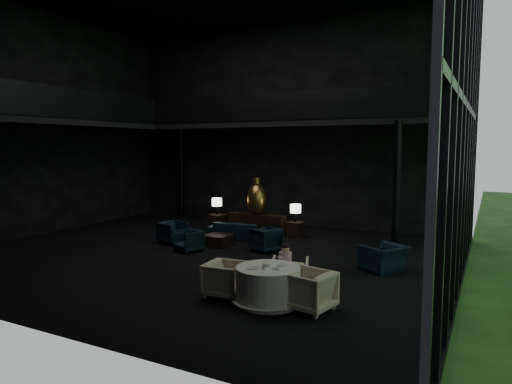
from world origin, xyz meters
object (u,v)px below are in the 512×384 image
at_px(lounge_armchair_west, 172,231).
at_px(lounge_armchair_south, 188,241).
at_px(child, 285,256).
at_px(bronze_urn, 257,199).
at_px(dining_chair_north, 290,273).
at_px(window_armchair, 384,255).
at_px(dining_table, 268,288).
at_px(table_lamp_left, 217,203).
at_px(dining_chair_east, 310,287).
at_px(sofa, 238,228).
at_px(table_lamp_right, 296,209).
at_px(side_table_right, 295,230).
at_px(dining_chair_west, 225,277).
at_px(console, 257,223).
at_px(lounge_armchair_east, 266,238).
at_px(side_table_left, 217,222).
at_px(coffee_table, 218,240).

distance_m(lounge_armchair_west, lounge_armchair_south, 1.41).
distance_m(lounge_armchair_south, child, 4.57).
relative_size(bronze_urn, dining_chair_north, 1.59).
bearing_deg(window_armchair, dining_table, 6.01).
distance_m(table_lamp_left, dining_chair_east, 8.90).
bearing_deg(sofa, table_lamp_right, -152.38).
xyz_separation_m(bronze_urn, dining_chair_north, (3.77, -5.70, -0.84)).
relative_size(side_table_right, dining_chair_west, 0.65).
height_order(table_lamp_left, dining_chair_east, table_lamp_left).
height_order(table_lamp_left, dining_table, table_lamp_left).
bearing_deg(bronze_urn, dining_table, -60.93).
xyz_separation_m(dining_chair_east, dining_chair_west, (-1.88, -0.05, -0.04)).
height_order(lounge_armchair_west, dining_chair_west, dining_chair_west).
bearing_deg(side_table_right, table_lamp_left, -179.52).
xyz_separation_m(console, lounge_armchair_west, (-1.65, -2.89, 0.05)).
distance_m(dining_chair_west, child, 1.42).
distance_m(dining_table, dining_chair_east, 0.90).
bearing_deg(lounge_armchair_east, sofa, -102.67).
xyz_separation_m(table_lamp_left, dining_chair_east, (6.16, -6.39, -0.58)).
height_order(side_table_left, lounge_armchair_east, lounge_armchair_east).
relative_size(sofa, coffee_table, 2.46).
distance_m(lounge_armchair_east, dining_chair_west, 4.28).
xyz_separation_m(dining_chair_north, dining_chair_east, (0.79, -0.87, 0.04)).
xyz_separation_m(console, dining_chair_east, (4.56, -6.62, 0.12)).
bearing_deg(dining_table, child, 93.04).
height_order(console, side_table_left, console).
xyz_separation_m(side_table_right, lounge_armchair_east, (-0.02, -2.33, 0.13)).
distance_m(window_armchair, dining_chair_north, 3.02).
xyz_separation_m(table_lamp_right, lounge_armchair_west, (-3.25, -2.68, -0.60)).
height_order(side_table_left, window_armchair, window_armchair).
relative_size(coffee_table, dining_chair_north, 0.94).
bearing_deg(dining_chair_east, window_armchair, -178.81).
bearing_deg(dining_table, bronze_urn, 119.07).
bearing_deg(sofa, bronze_urn, -99.14).
bearing_deg(console, side_table_left, -172.16).
relative_size(bronze_urn, table_lamp_left, 2.16).
height_order(table_lamp_left, lounge_armchair_east, table_lamp_left).
bearing_deg(console, sofa, -93.04).
distance_m(bronze_urn, child, 6.69).
distance_m(console, window_armchair, 6.08).
bearing_deg(dining_chair_west, table_lamp_left, 29.31).
xyz_separation_m(lounge_armchair_west, lounge_armchair_east, (3.23, 0.36, 0.01)).
bearing_deg(table_lamp_left, bronze_urn, 6.16).
bearing_deg(dining_table, table_lamp_left, 129.35).
bearing_deg(table_lamp_right, lounge_armchair_south, -120.99).
distance_m(sofa, child, 5.70).
distance_m(bronze_urn, side_table_right, 1.89).
height_order(sofa, lounge_armchair_south, sofa).
height_order(lounge_armchair_west, window_armchair, window_armchair).
bearing_deg(side_table_left, sofa, -35.57).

